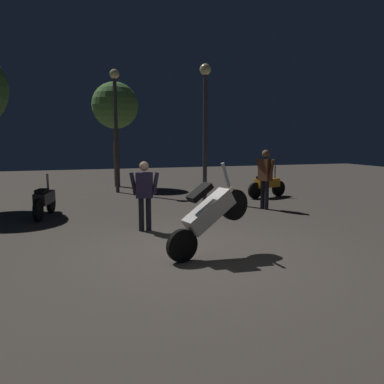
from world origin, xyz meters
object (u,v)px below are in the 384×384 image
Objects in this scene: motorcycle_white_foreground at (209,215)px; motorcycle_orange_parked_left at (267,185)px; person_rider_beside at (265,174)px; person_bystander_far at (145,190)px; motorcycle_black_parked_right at (45,200)px; streetlamp_near at (205,114)px; streetlamp_far at (116,114)px.

motorcycle_white_foreground is 7.03m from motorcycle_orange_parked_left.
person_bystander_far is (-3.81, -1.54, -0.12)m from person_rider_beside.
person_rider_beside is at bearing -134.20° from motorcycle_orange_parked_left.
motorcycle_black_parked_right is 6.14m from person_rider_beside.
streetlamp_near is at bearing 157.68° from person_bystander_far.
streetlamp_far is (-0.70, 8.43, 2.22)m from motorcycle_white_foreground.
motorcycle_orange_parked_left is 1.05× the size of person_bystander_far.
person_bystander_far is at bearing -127.60° from streetlamp_near.
person_bystander_far is at bearing -90.44° from streetlamp_far.
motorcycle_orange_parked_left is 0.37× the size of streetlamp_near.
person_rider_beside is at bearing 34.15° from motorcycle_white_foreground.
motorcycle_black_parked_right is at bearing -25.74° from person_rider_beside.
motorcycle_white_foreground is 1.00× the size of motorcycle_orange_parked_left.
motorcycle_white_foreground reaches higher than person_bystander_far.
person_rider_beside is at bearing 127.33° from person_bystander_far.
motorcycle_black_parked_right is 3.26m from person_bystander_far.
motorcycle_black_parked_right is 5.28m from streetlamp_far.
streetlamp_near is (2.58, 3.35, 1.92)m from person_bystander_far.
motorcycle_white_foreground is 0.35× the size of streetlamp_far.
motorcycle_black_parked_right is (-7.22, -1.20, 0.00)m from motorcycle_orange_parked_left.
person_rider_beside is (6.07, -0.76, 0.60)m from motorcycle_black_parked_right.
streetlamp_near reaches higher than person_bystander_far.
motorcycle_white_foreground reaches higher than motorcycle_black_parked_right.
person_bystander_far is at bearing -123.28° from motorcycle_black_parked_right.
motorcycle_orange_parked_left is 0.35× the size of streetlamp_far.
person_bystander_far is at bearing -158.47° from motorcycle_orange_parked_left.
person_rider_beside is 0.38× the size of streetlamp_far.
motorcycle_white_foreground is at bearing 34.72° from person_bystander_far.
motorcycle_orange_parked_left is 6.20m from streetlamp_far.
person_rider_beside is 1.12× the size of person_bystander_far.
streetlamp_far is at bearing -165.16° from person_bystander_far.
person_rider_beside is 6.37m from streetlamp_far.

